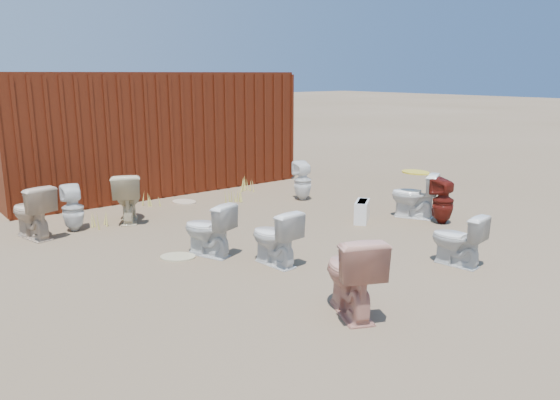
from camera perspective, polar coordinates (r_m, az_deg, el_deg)
ground at (r=7.76m, az=2.74°, el=-4.75°), size 100.00×100.00×0.00m
shipping_container at (r=11.87m, az=-13.93°, el=7.04°), size 6.00×2.40×2.40m
toilet_front_a at (r=6.89m, az=-0.57°, el=-3.90°), size 0.46×0.74×0.72m
toilet_front_pink at (r=5.53m, az=7.48°, el=-7.64°), size 0.79×0.96×0.85m
toilet_front_c at (r=7.29m, az=-7.53°, el=-3.04°), size 0.64×0.81×0.73m
toilet_front_maroon at (r=9.16m, az=16.66°, el=-0.10°), size 0.34×0.35×0.74m
toilet_front_e at (r=7.23m, az=18.06°, el=-3.93°), size 0.48×0.72×0.68m
toilet_back_a at (r=8.94m, az=-20.83°, el=-0.81°), size 0.36×0.37×0.72m
toilet_back_beige_left at (r=8.77m, az=-24.51°, el=-1.12°), size 0.60×0.86×0.80m
toilet_back_beige_right at (r=9.23m, az=-15.66°, el=0.28°), size 0.75×0.91×0.81m
toilet_back_yellowlid at (r=9.40m, az=13.84°, el=0.47°), size 0.72×0.86×0.77m
toilet_back_e at (r=10.44m, az=2.38°, el=2.02°), size 0.41×0.41×0.74m
yellow_lid at (r=9.32m, az=13.98°, el=2.84°), size 0.39×0.48×0.02m
loose_tank at (r=9.01m, az=8.57°, el=-1.19°), size 0.52×0.46×0.35m
loose_lid_near at (r=10.44m, az=-9.98°, el=-0.20°), size 0.51×0.59×0.02m
loose_lid_far at (r=7.36m, az=-10.63°, el=-5.86°), size 0.59×0.58×0.02m
weed_clump_a at (r=9.04m, az=-18.56°, el=-1.75°), size 0.36×0.36×0.33m
weed_clump_b at (r=10.24m, az=-4.75°, el=0.43°), size 0.32×0.32×0.28m
weed_clump_c at (r=10.85m, az=2.74°, el=1.38°), size 0.36×0.36×0.35m
weed_clump_d at (r=10.22m, az=-13.32°, el=0.00°), size 0.30×0.30×0.24m
weed_clump_e at (r=11.22m, az=-3.62°, el=1.68°), size 0.34×0.34×0.32m
weed_clump_f at (r=10.11m, az=14.07°, el=-0.27°), size 0.28×0.28×0.22m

